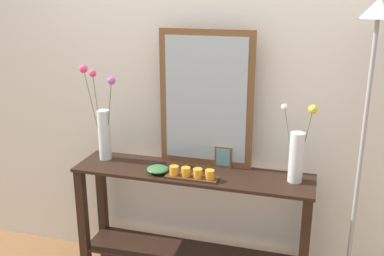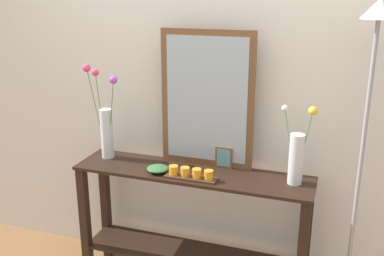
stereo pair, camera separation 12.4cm
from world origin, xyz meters
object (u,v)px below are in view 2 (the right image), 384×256
vase_right (297,155)px  picture_frame_small (224,158)px  mirror_leaning (207,100)px  floor_lamp (366,119)px  console_table (192,218)px  candle_tray (191,174)px  decorative_bowl (158,169)px  tall_vase_left (106,125)px

vase_right → picture_frame_small: vase_right is taller
mirror_leaning → floor_lamp: floor_lamp is taller
console_table → picture_frame_small: 0.44m
mirror_leaning → candle_tray: size_ratio=2.71×
vase_right → decorative_bowl: 0.84m
candle_tray → picture_frame_small: picture_frame_small is taller
console_table → vase_right: vase_right is taller
vase_right → candle_tray: (-0.60, -0.14, -0.15)m
console_table → vase_right: size_ratio=3.20×
mirror_leaning → tall_vase_left: mirror_leaning is taller
candle_tray → decorative_bowl: bearing=173.8°
tall_vase_left → candle_tray: 0.69m
vase_right → floor_lamp: size_ratio=0.25×
tall_vase_left → floor_lamp: bearing=-1.9°
decorative_bowl → floor_lamp: floor_lamp is taller
picture_frame_small → mirror_leaning: bearing=171.8°
tall_vase_left → candle_tray: tall_vase_left is taller
picture_frame_small → floor_lamp: floor_lamp is taller
picture_frame_small → tall_vase_left: bearing=-174.3°
tall_vase_left → vase_right: size_ratio=1.34×
mirror_leaning → vase_right: bearing=-10.6°
mirror_leaning → decorative_bowl: size_ratio=6.37×
candle_tray → tall_vase_left: bearing=167.1°
mirror_leaning → tall_vase_left: size_ratio=1.37×
vase_right → picture_frame_small: size_ratio=3.43×
vase_right → candle_tray: 0.63m
console_table → picture_frame_small: size_ratio=10.97×
tall_vase_left → mirror_leaning: bearing=8.2°
tall_vase_left → floor_lamp: size_ratio=0.33×
tall_vase_left → floor_lamp: (1.59, -0.05, 0.21)m
decorative_bowl → candle_tray: bearing=-6.2°
tall_vase_left → picture_frame_small: bearing=5.7°
candle_tray → decorative_bowl: (-0.23, 0.02, -0.00)m
vase_right → decorative_bowl: (-0.82, -0.11, -0.15)m
tall_vase_left → vase_right: 1.24m
console_table → tall_vase_left: tall_vase_left is taller
console_table → candle_tray: bearing=-74.7°
vase_right → decorative_bowl: bearing=-172.3°
candle_tray → decorative_bowl: candle_tray is taller
tall_vase_left → candle_tray: size_ratio=1.97×
tall_vase_left → vase_right: bearing=-0.5°
console_table → picture_frame_small: (0.17, 0.13, 0.39)m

